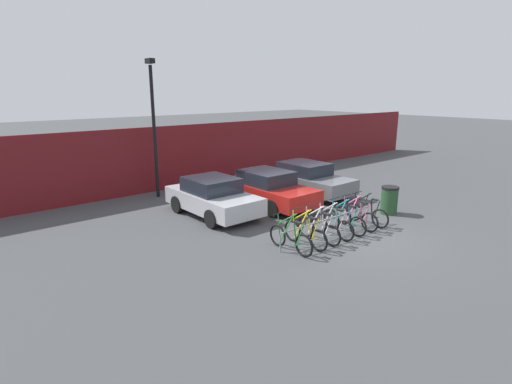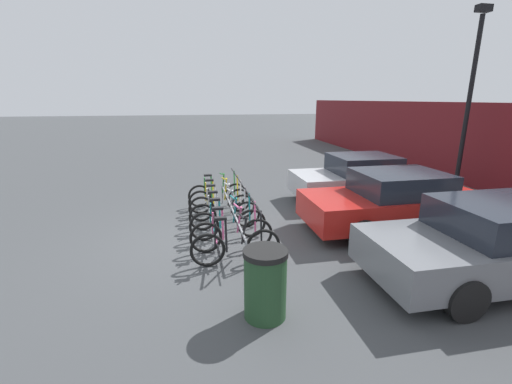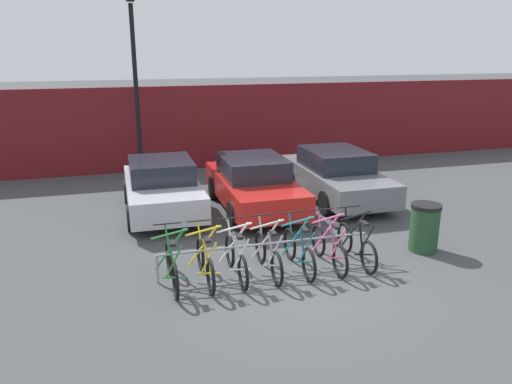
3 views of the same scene
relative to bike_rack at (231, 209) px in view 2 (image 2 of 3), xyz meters
name	(u,v)px [view 2 (image 2 of 3)]	position (x,y,z in m)	size (l,w,h in m)	color
ground_plane	(205,239)	(0.53, -0.68, -0.49)	(120.00, 120.00, 0.00)	#424447
bike_rack	(231,209)	(0.00, 0.00, 0.00)	(4.22, 0.04, 0.57)	gray
bicycle_green	(218,194)	(-1.84, -0.15, -0.12)	(0.68, 1.71, 1.05)	black
bicycle_yellow	(220,199)	(-1.23, -0.15, -0.12)	(0.68, 1.71, 1.05)	black
bicycle_white	(222,206)	(-0.64, -0.15, -0.12)	(0.68, 1.71, 1.05)	black
bicycle_silver	(225,214)	(-0.01, -0.15, -0.12)	(0.68, 1.71, 1.05)	black
bicycle_teal	(228,223)	(0.61, -0.15, -0.12)	(0.68, 1.71, 1.05)	black
bicycle_pink	(232,233)	(1.24, -0.15, -0.12)	(0.68, 1.71, 1.05)	black
bicycle_black	(236,245)	(1.84, -0.15, -0.12)	(0.68, 1.71, 1.05)	black
car_silver	(359,178)	(-1.57, 4.11, 0.20)	(1.91, 3.93, 1.40)	#B7B7BC
car_red	(395,201)	(0.79, 3.77, 0.20)	(1.91, 4.22, 1.40)	red
car_grey	(496,243)	(3.30, 4.04, 0.20)	(1.91, 4.35, 1.40)	slate
lamp_post	(470,93)	(-1.90, 7.83, 2.70)	(0.24, 0.44, 5.69)	black
trash_bin	(265,283)	(3.51, 0.03, 0.03)	(0.63, 0.63, 1.03)	#234728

